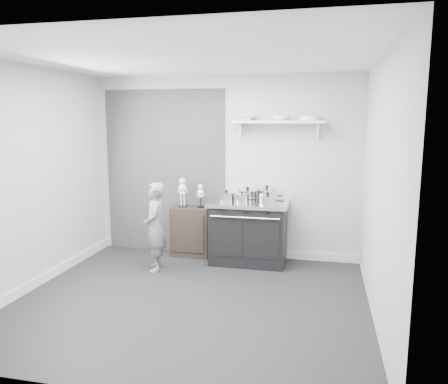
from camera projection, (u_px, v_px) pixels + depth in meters
The scene contains 16 objects.
ground at pixel (191, 300), 5.03m from camera, with size 4.00×4.00×0.00m, color black.
room_shell at pixel (185, 157), 4.92m from camera, with size 4.02×3.62×2.71m.
wall_shelf at pixel (278, 123), 6.14m from camera, with size 1.30×0.26×0.24m.
stove at pixel (249, 232), 6.28m from camera, with size 1.12×0.70×0.90m.
side_cabinet at pixel (191, 231), 6.62m from camera, with size 0.58×0.34×0.75m, color black.
child at pixel (155, 227), 5.94m from camera, with size 0.44×0.29×1.22m, color slate.
pot_front_left at pixel (227, 197), 6.17m from camera, with size 0.32×0.23×0.18m.
pot_back_left at pixel (248, 195), 6.29m from camera, with size 0.37×0.28×0.20m.
pot_back_right at pixel (267, 195), 6.24m from camera, with size 0.36×0.28×0.23m.
pot_front_right at pixel (268, 200), 5.96m from camera, with size 0.35×0.27×0.18m.
pot_front_center at pixel (242, 199), 6.06m from camera, with size 0.29×0.20×0.17m.
skeleton_full at pixel (183, 190), 6.55m from camera, with size 0.14×0.09×0.50m, color white, non-canonical shape.
skeleton_torso at pixel (201, 194), 6.49m from camera, with size 0.11×0.07×0.40m, color white, non-canonical shape.
bowl_large at pixel (245, 118), 6.22m from camera, with size 0.31×0.31×0.08m, color white.
bowl_small at pixel (281, 118), 6.11m from camera, with size 0.22×0.22×0.07m, color white.
plate_stack at pixel (310, 118), 6.03m from camera, with size 0.25×0.25×0.06m, color white.
Camera 1 is at (1.43, -4.55, 2.06)m, focal length 35.00 mm.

